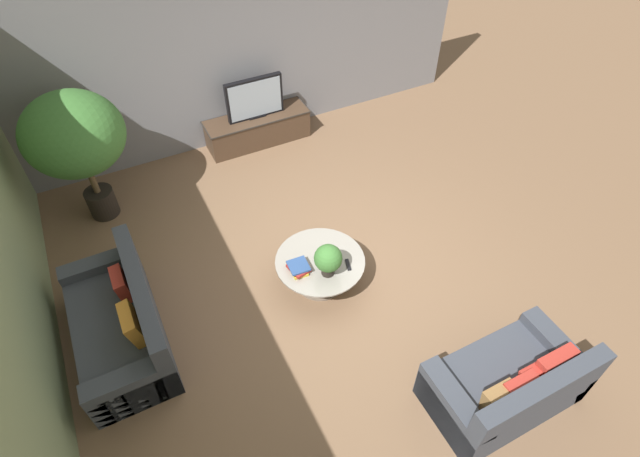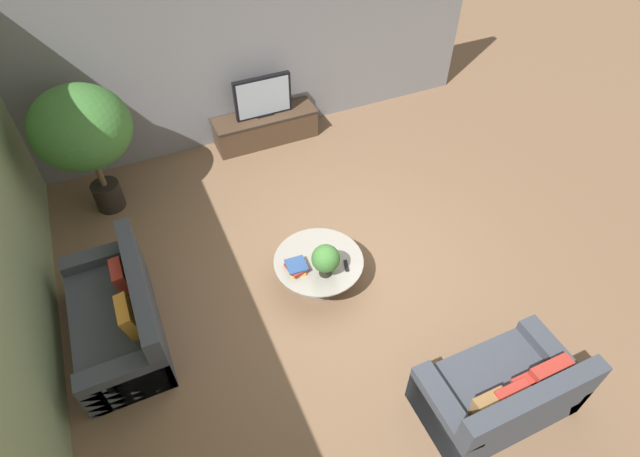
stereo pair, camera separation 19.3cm
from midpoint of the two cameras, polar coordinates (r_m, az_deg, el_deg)
The scene contains 11 objects.
ground_plane at distance 6.12m, azimuth 1.63°, elevation -4.78°, with size 24.00×24.00×0.00m, color brown.
back_wall_stone at distance 7.64m, azimuth -10.44°, elevation 20.02°, with size 7.40×0.12×3.00m, color slate.
media_console at distance 8.02m, azimuth -7.83°, elevation 11.24°, with size 1.62×0.50×0.46m.
television at distance 7.73m, azimuth -8.22°, elevation 14.49°, with size 0.88×0.13×0.63m.
coffee_table at distance 5.78m, azimuth -0.95°, elevation -4.43°, with size 1.03×1.03×0.40m.
couch_by_wall at distance 5.73m, azimuth -22.60°, elevation -10.16°, with size 0.84×1.74×0.84m.
couch_near_entry at distance 5.24m, azimuth 19.66°, elevation -16.55°, with size 1.44×0.84×0.84m.
potted_palm_tall at distance 6.73m, azimuth -27.01°, elevation 9.30°, with size 1.19×1.19×1.79m.
potted_plant_tabletop at distance 5.39m, azimuth -0.09°, elevation -3.54°, with size 0.31×0.31×0.41m.
book_stack at distance 5.57m, azimuth -3.48°, elevation -4.50°, with size 0.23×0.29×0.09m.
remote_black at distance 5.64m, azimuth 2.24°, elevation -4.17°, with size 0.04×0.16×0.02m, color black.
Camera 1 is at (-2.01, -3.36, 4.71)m, focal length 28.00 mm.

